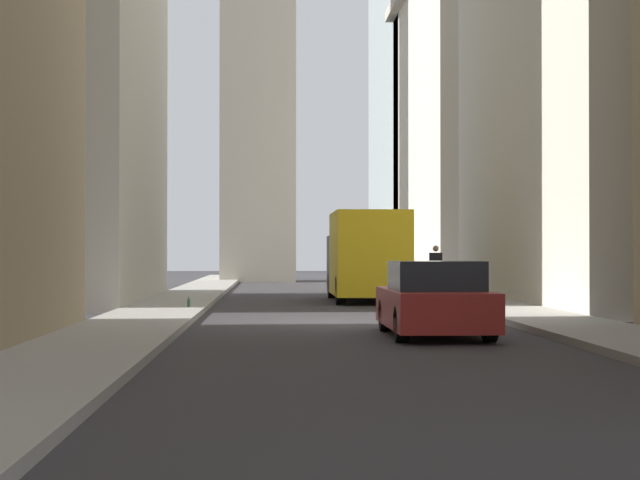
{
  "coord_description": "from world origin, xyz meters",
  "views": [
    {
      "loc": [
        -25.1,
        1.65,
        1.58
      ],
      "look_at": [
        15.29,
        -0.13,
        2.03
      ],
      "focal_mm": 61.42,
      "sensor_mm": 36.0,
      "label": 1
    }
  ],
  "objects_px": {
    "sedan_red": "(434,301)",
    "pedestrian": "(436,267)",
    "delivery_truck": "(366,256)",
    "discarded_bottle": "(189,303)"
  },
  "relations": [
    {
      "from": "sedan_red",
      "to": "pedestrian",
      "type": "height_order",
      "value": "pedestrian"
    },
    {
      "from": "pedestrian",
      "to": "delivery_truck",
      "type": "bearing_deg",
      "value": 143.08
    },
    {
      "from": "delivery_truck",
      "to": "pedestrian",
      "type": "relative_size",
      "value": 3.83
    },
    {
      "from": "delivery_truck",
      "to": "pedestrian",
      "type": "distance_m",
      "value": 4.69
    },
    {
      "from": "delivery_truck",
      "to": "sedan_red",
      "type": "bearing_deg",
      "value": 180.0
    },
    {
      "from": "sedan_red",
      "to": "discarded_bottle",
      "type": "bearing_deg",
      "value": 31.63
    },
    {
      "from": "pedestrian",
      "to": "discarded_bottle",
      "type": "height_order",
      "value": "pedestrian"
    },
    {
      "from": "pedestrian",
      "to": "sedan_red",
      "type": "bearing_deg",
      "value": 171.35
    },
    {
      "from": "sedan_red",
      "to": "pedestrian",
      "type": "relative_size",
      "value": 2.55
    },
    {
      "from": "sedan_red",
      "to": "discarded_bottle",
      "type": "height_order",
      "value": "sedan_red"
    }
  ]
}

